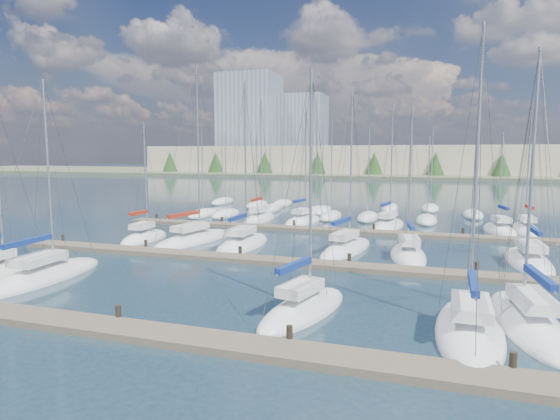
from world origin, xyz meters
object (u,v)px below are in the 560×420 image
(sailboat_k, at_px, (346,249))
(sailboat_p, at_px, (388,226))
(sailboat_e, at_px, (469,330))
(sailboat_n, at_px, (260,219))
(sailboat_f, at_px, (528,322))
(sailboat_l, at_px, (408,255))
(sailboat_i, at_px, (194,240))
(sailboat_r, at_px, (526,230))
(sailboat_d, at_px, (304,310))
(sailboat_b, at_px, (45,276))
(sailboat_h, at_px, (144,238))
(sailboat_j, at_px, (243,244))
(sailboat_m, at_px, (528,262))
(sailboat_o, at_px, (303,221))
(sailboat_q, at_px, (499,231))

(sailboat_k, height_order, sailboat_p, sailboat_k)
(sailboat_e, distance_m, sailboat_n, 35.01)
(sailboat_f, bearing_deg, sailboat_l, 108.82)
(sailboat_i, height_order, sailboat_l, sailboat_i)
(sailboat_r, height_order, sailboat_d, sailboat_r)
(sailboat_f, bearing_deg, sailboat_r, 74.78)
(sailboat_e, xyz_separation_m, sailboat_p, (-5.84, 28.08, 0.00))
(sailboat_b, bearing_deg, sailboat_k, 38.15)
(sailboat_e, relative_size, sailboat_n, 0.96)
(sailboat_h, bearing_deg, sailboat_d, -39.67)
(sailboat_b, relative_size, sailboat_l, 1.08)
(sailboat_b, relative_size, sailboat_j, 0.90)
(sailboat_d, bearing_deg, sailboat_j, 136.57)
(sailboat_m, bearing_deg, sailboat_j, 178.69)
(sailboat_p, bearing_deg, sailboat_n, -171.97)
(sailboat_l, bearing_deg, sailboat_k, 163.40)
(sailboat_l, height_order, sailboat_p, sailboat_p)
(sailboat_f, relative_size, sailboat_i, 0.81)
(sailboat_b, height_order, sailboat_i, sailboat_i)
(sailboat_j, relative_size, sailboat_o, 1.06)
(sailboat_j, distance_m, sailboat_i, 4.77)
(sailboat_m, bearing_deg, sailboat_e, -110.00)
(sailboat_k, distance_m, sailboat_f, 16.82)
(sailboat_e, bearing_deg, sailboat_d, 178.98)
(sailboat_r, distance_m, sailboat_d, 32.50)
(sailboat_l, distance_m, sailboat_p, 14.03)
(sailboat_d, bearing_deg, sailboat_n, 128.52)
(sailboat_o, height_order, sailboat_l, sailboat_o)
(sailboat_m, distance_m, sailboat_o, 24.13)
(sailboat_m, xyz_separation_m, sailboat_i, (-25.86, 0.19, 0.01))
(sailboat_o, distance_m, sailboat_e, 32.24)
(sailboat_q, height_order, sailboat_n, sailboat_n)
(sailboat_l, bearing_deg, sailboat_i, 170.44)
(sailboat_i, bearing_deg, sailboat_o, 77.16)
(sailboat_b, relative_size, sailboat_r, 1.02)
(sailboat_e, bearing_deg, sailboat_i, 146.26)
(sailboat_d, distance_m, sailboat_p, 27.78)
(sailboat_e, relative_size, sailboat_d, 1.12)
(sailboat_k, bearing_deg, sailboat_n, 143.34)
(sailboat_j, height_order, sailboat_o, sailboat_j)
(sailboat_j, relative_size, sailboat_h, 1.28)
(sailboat_l, xyz_separation_m, sailboat_h, (-22.38, -0.06, 0.00))
(sailboat_i, xyz_separation_m, sailboat_l, (17.89, -0.65, -0.01))
(sailboat_k, bearing_deg, sailboat_i, -168.28)
(sailboat_m, relative_size, sailboat_i, 0.76)
(sailboat_q, relative_size, sailboat_r, 0.83)
(sailboat_k, height_order, sailboat_l, sailboat_k)
(sailboat_f, xyz_separation_m, sailboat_r, (4.60, 27.60, 0.01))
(sailboat_p, bearing_deg, sailboat_b, -113.85)
(sailboat_i, distance_m, sailboat_e, 25.84)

